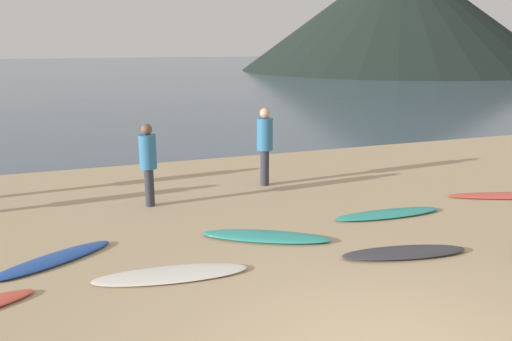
{
  "coord_description": "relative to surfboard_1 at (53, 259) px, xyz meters",
  "views": [
    {
      "loc": [
        -2.82,
        -3.63,
        3.21
      ],
      "look_at": [
        0.88,
        6.26,
        0.6
      ],
      "focal_mm": 36.62,
      "sensor_mm": 36.0,
      "label": 1
    }
  ],
  "objects": [
    {
      "name": "person_3",
      "position": [
        1.82,
        2.27,
        0.94
      ],
      "size": [
        0.34,
        0.34,
        1.67
      ],
      "rotation": [
        0.0,
        0.0,
        2.61
      ],
      "color": "#2D2D38",
      "rests_on": "ground"
    },
    {
      "name": "surfboard_7",
      "position": [
        9.05,
        0.21,
        -0.01
      ],
      "size": [
        2.59,
        1.31,
        0.07
      ],
      "primitive_type": "ellipsoid",
      "rotation": [
        0.0,
        0.0,
        -0.34
      ],
      "color": "#D84C38",
      "rests_on": "ground"
    },
    {
      "name": "ocean_water",
      "position": [
        3.13,
        56.08,
        -0.04
      ],
      "size": [
        140.0,
        100.0,
        0.01
      ],
      "primitive_type": "cube",
      "color": "#475B6B",
      "rests_on": "ground"
    },
    {
      "name": "surfboard_4",
      "position": [
        5.08,
        -1.63,
        0.01
      ],
      "size": [
        2.07,
        0.88,
        0.1
      ],
      "primitive_type": "ellipsoid",
      "rotation": [
        0.0,
        0.0,
        -0.19
      ],
      "color": "#333338",
      "rests_on": "ground"
    },
    {
      "name": "headland_hill",
      "position": [
        37.24,
        44.67,
        6.42
      ],
      "size": [
        35.75,
        35.75,
        12.91
      ],
      "primitive_type": "cone",
      "color": "black",
      "rests_on": "ground"
    },
    {
      "name": "surfboard_3",
      "position": [
        3.33,
        -0.25,
        0.01
      ],
      "size": [
        2.16,
        1.54,
        0.1
      ],
      "primitive_type": "ellipsoid",
      "rotation": [
        0.0,
        0.0,
        -0.51
      ],
      "color": "teal",
      "rests_on": "ground"
    },
    {
      "name": "surfboard_5",
      "position": [
        5.94,
        0.06,
        0.0
      ],
      "size": [
        2.21,
        0.59,
        0.08
      ],
      "primitive_type": "ellipsoid",
      "rotation": [
        0.0,
        0.0,
        -0.05
      ],
      "color": "teal",
      "rests_on": "ground"
    },
    {
      "name": "person_2",
      "position": [
        4.55,
        2.92,
        1.01
      ],
      "size": [
        0.36,
        0.36,
        1.78
      ],
      "rotation": [
        0.0,
        0.0,
        3.07
      ],
      "color": "#2D2D38",
      "rests_on": "ground"
    },
    {
      "name": "ground_plane",
      "position": [
        3.13,
        5.76,
        -0.14
      ],
      "size": [
        120.0,
        120.0,
        0.2
      ],
      "primitive_type": "cube",
      "color": "tan",
      "rests_on": "ground"
    },
    {
      "name": "surfboard_2",
      "position": [
        1.55,
        -1.12,
        -0.01
      ],
      "size": [
        2.24,
        0.86,
        0.06
      ],
      "primitive_type": "ellipsoid",
      "rotation": [
        0.0,
        0.0,
        -0.13
      ],
      "color": "silver",
      "rests_on": "ground"
    },
    {
      "name": "surfboard_1",
      "position": [
        0.0,
        0.0,
        0.0
      ],
      "size": [
        1.91,
        1.37,
        0.08
      ],
      "primitive_type": "ellipsoid",
      "rotation": [
        0.0,
        0.0,
        0.52
      ],
      "color": "#1E479E",
      "rests_on": "ground"
    }
  ]
}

